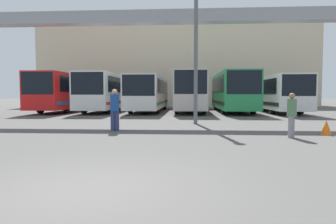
{
  "coord_description": "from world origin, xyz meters",
  "views": [
    {
      "loc": [
        1.6,
        -4.55,
        1.54
      ],
      "look_at": [
        0.26,
        16.11,
        0.3
      ],
      "focal_mm": 32.0,
      "sensor_mm": 36.0,
      "label": 1
    }
  ],
  "objects_px": {
    "pedestrian_near_right": "(115,109)",
    "pedestrian_near_left": "(292,114)",
    "traffic_cone": "(326,127)",
    "lamp_post": "(196,45)",
    "bus_slot_2": "(150,92)",
    "bus_slot_1": "(108,91)",
    "bus_slot_5": "(274,92)",
    "bus_slot_3": "(190,90)",
    "bus_slot_4": "(233,90)",
    "bus_slot_0": "(70,91)"
  },
  "relations": [
    {
      "from": "bus_slot_2",
      "to": "pedestrian_near_left",
      "type": "distance_m",
      "value": 17.56
    },
    {
      "from": "bus_slot_5",
      "to": "pedestrian_near_left",
      "type": "relative_size",
      "value": 7.41
    },
    {
      "from": "lamp_post",
      "to": "bus_slot_3",
      "type": "bearing_deg",
      "value": 91.07
    },
    {
      "from": "bus_slot_5",
      "to": "pedestrian_near_left",
      "type": "height_order",
      "value": "bus_slot_5"
    },
    {
      "from": "pedestrian_near_right",
      "to": "traffic_cone",
      "type": "height_order",
      "value": "pedestrian_near_right"
    },
    {
      "from": "pedestrian_near_right",
      "to": "lamp_post",
      "type": "bearing_deg",
      "value": 30.12
    },
    {
      "from": "bus_slot_1",
      "to": "bus_slot_5",
      "type": "distance_m",
      "value": 14.53
    },
    {
      "from": "pedestrian_near_left",
      "to": "lamp_post",
      "type": "bearing_deg",
      "value": -109.22
    },
    {
      "from": "bus_slot_2",
      "to": "bus_slot_5",
      "type": "relative_size",
      "value": 1.06
    },
    {
      "from": "bus_slot_3",
      "to": "bus_slot_5",
      "type": "distance_m",
      "value": 7.27
    },
    {
      "from": "bus_slot_3",
      "to": "pedestrian_near_right",
      "type": "bearing_deg",
      "value": -102.71
    },
    {
      "from": "bus_slot_2",
      "to": "lamp_post",
      "type": "bearing_deg",
      "value": -71.1
    },
    {
      "from": "bus_slot_0",
      "to": "pedestrian_near_right",
      "type": "xyz_separation_m",
      "value": [
        7.65,
        -14.32,
        -0.93
      ]
    },
    {
      "from": "bus_slot_4",
      "to": "traffic_cone",
      "type": "xyz_separation_m",
      "value": [
        1.39,
        -14.35,
        -1.6
      ]
    },
    {
      "from": "bus_slot_2",
      "to": "lamp_post",
      "type": "height_order",
      "value": "lamp_post"
    },
    {
      "from": "bus_slot_5",
      "to": "lamp_post",
      "type": "height_order",
      "value": "lamp_post"
    },
    {
      "from": "bus_slot_3",
      "to": "pedestrian_near_right",
      "type": "relative_size",
      "value": 6.85
    },
    {
      "from": "pedestrian_near_right",
      "to": "pedestrian_near_left",
      "type": "height_order",
      "value": "pedestrian_near_right"
    },
    {
      "from": "traffic_cone",
      "to": "pedestrian_near_left",
      "type": "bearing_deg",
      "value": -152.77
    },
    {
      "from": "bus_slot_2",
      "to": "pedestrian_near_left",
      "type": "relative_size",
      "value": 7.83
    },
    {
      "from": "bus_slot_1",
      "to": "bus_slot_2",
      "type": "height_order",
      "value": "bus_slot_1"
    },
    {
      "from": "pedestrian_near_right",
      "to": "pedestrian_near_left",
      "type": "bearing_deg",
      "value": -26.56
    },
    {
      "from": "pedestrian_near_left",
      "to": "traffic_cone",
      "type": "distance_m",
      "value": 1.84
    },
    {
      "from": "bus_slot_4",
      "to": "pedestrian_near_right",
      "type": "bearing_deg",
      "value": -116.67
    },
    {
      "from": "bus_slot_0",
      "to": "lamp_post",
      "type": "xyz_separation_m",
      "value": [
        11.1,
        -10.97,
        2.2
      ]
    },
    {
      "from": "bus_slot_2",
      "to": "bus_slot_4",
      "type": "height_order",
      "value": "bus_slot_4"
    },
    {
      "from": "traffic_cone",
      "to": "lamp_post",
      "type": "height_order",
      "value": "lamp_post"
    },
    {
      "from": "bus_slot_0",
      "to": "pedestrian_near_left",
      "type": "height_order",
      "value": "bus_slot_0"
    },
    {
      "from": "pedestrian_near_right",
      "to": "traffic_cone",
      "type": "distance_m",
      "value": 8.31
    },
    {
      "from": "bus_slot_4",
      "to": "pedestrian_near_left",
      "type": "distance_m",
      "value": 15.19
    },
    {
      "from": "bus_slot_2",
      "to": "pedestrian_near_left",
      "type": "xyz_separation_m",
      "value": [
        7.09,
        -16.04,
        -0.9
      ]
    },
    {
      "from": "bus_slot_2",
      "to": "pedestrian_near_right",
      "type": "height_order",
      "value": "bus_slot_2"
    },
    {
      "from": "bus_slot_2",
      "to": "pedestrian_near_right",
      "type": "relative_size",
      "value": 7.07
    },
    {
      "from": "bus_slot_3",
      "to": "bus_slot_5",
      "type": "relative_size",
      "value": 1.02
    },
    {
      "from": "bus_slot_0",
      "to": "lamp_post",
      "type": "distance_m",
      "value": 15.76
    },
    {
      "from": "bus_slot_2",
      "to": "pedestrian_near_right",
      "type": "bearing_deg",
      "value": -88.45
    },
    {
      "from": "bus_slot_1",
      "to": "bus_slot_4",
      "type": "relative_size",
      "value": 1.05
    },
    {
      "from": "bus_slot_1",
      "to": "pedestrian_near_left",
      "type": "xyz_separation_m",
      "value": [
        10.72,
        -15.4,
        -1.0
      ]
    },
    {
      "from": "bus_slot_3",
      "to": "pedestrian_near_left",
      "type": "distance_m",
      "value": 16.25
    },
    {
      "from": "pedestrian_near_left",
      "to": "bus_slot_5",
      "type": "bearing_deg",
      "value": -156.76
    },
    {
      "from": "bus_slot_3",
      "to": "bus_slot_4",
      "type": "relative_size",
      "value": 1.13
    },
    {
      "from": "traffic_cone",
      "to": "lamp_post",
      "type": "relative_size",
      "value": 0.08
    },
    {
      "from": "bus_slot_1",
      "to": "pedestrian_near_right",
      "type": "bearing_deg",
      "value": -73.87
    },
    {
      "from": "bus_slot_1",
      "to": "pedestrian_near_right",
      "type": "relative_size",
      "value": 6.34
    },
    {
      "from": "bus_slot_4",
      "to": "traffic_cone",
      "type": "height_order",
      "value": "bus_slot_4"
    },
    {
      "from": "bus_slot_4",
      "to": "bus_slot_3",
      "type": "bearing_deg",
      "value": 169.24
    },
    {
      "from": "traffic_cone",
      "to": "lamp_post",
      "type": "distance_m",
      "value": 7.32
    },
    {
      "from": "bus_slot_3",
      "to": "traffic_cone",
      "type": "bearing_deg",
      "value": -71.56
    },
    {
      "from": "bus_slot_0",
      "to": "lamp_post",
      "type": "height_order",
      "value": "lamp_post"
    },
    {
      "from": "bus_slot_0",
      "to": "bus_slot_2",
      "type": "bearing_deg",
      "value": 1.89
    }
  ]
}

